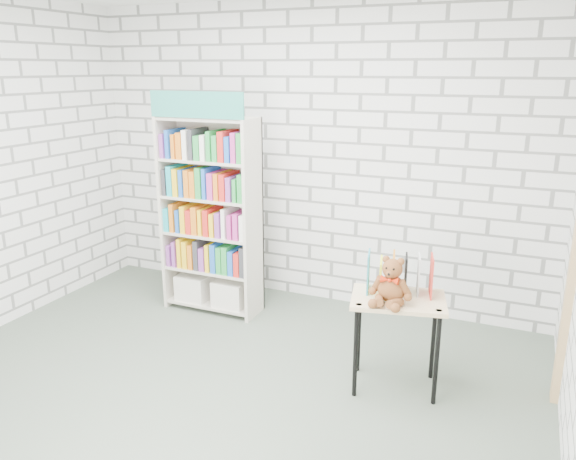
% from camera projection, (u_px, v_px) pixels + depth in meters
% --- Properties ---
extents(ground, '(4.50, 4.50, 0.00)m').
position_uv_depth(ground, '(204.00, 398.00, 3.88)').
color(ground, '#4D5A4C').
rests_on(ground, ground).
extents(room_shell, '(4.52, 4.02, 2.81)m').
position_uv_depth(room_shell, '(192.00, 139.00, 3.39)').
color(room_shell, silver).
rests_on(room_shell, ground).
extents(bookshelf, '(0.90, 0.35, 2.01)m').
position_uv_depth(bookshelf, '(211.00, 214.00, 5.10)').
color(bookshelf, beige).
rests_on(bookshelf, ground).
extents(display_table, '(0.72, 0.57, 0.68)m').
position_uv_depth(display_table, '(398.00, 311.00, 3.87)').
color(display_table, '#D9B782').
rests_on(display_table, ground).
extents(table_books, '(0.48, 0.29, 0.26)m').
position_uv_depth(table_books, '(399.00, 275.00, 3.90)').
color(table_books, teal).
rests_on(table_books, display_table).
extents(teddy_bear, '(0.30, 0.27, 0.32)m').
position_uv_depth(teddy_bear, '(391.00, 285.00, 3.73)').
color(teddy_bear, brown).
rests_on(teddy_bear, display_table).
extents(door_trim, '(0.05, 0.12, 2.10)m').
position_uv_depth(door_trim, '(575.00, 255.00, 3.58)').
color(door_trim, tan).
rests_on(door_trim, ground).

